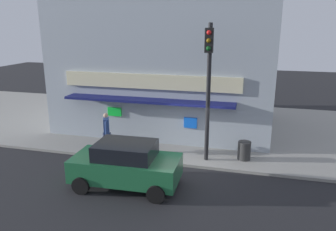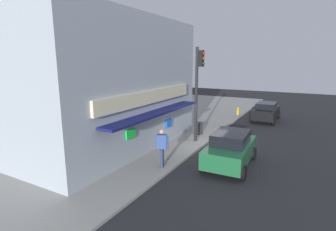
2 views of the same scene
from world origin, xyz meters
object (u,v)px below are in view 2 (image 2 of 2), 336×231
at_px(fire_hydrant, 238,111).
at_px(pedestrian, 162,146).
at_px(traffic_light, 198,83).
at_px(parked_car_green, 230,149).
at_px(trash_can, 198,128).
at_px(parked_car_black, 266,111).

bearing_deg(fire_hydrant, pedestrian, 179.58).
relative_size(traffic_light, parked_car_green, 1.45).
xyz_separation_m(pedestrian, parked_car_green, (2.03, -2.72, -0.29)).
relative_size(trash_can, parked_car_black, 0.20).
bearing_deg(traffic_light, parked_car_black, -17.73).
distance_m(trash_can, parked_car_green, 5.38).
bearing_deg(parked_car_green, traffic_light, 47.90).
bearing_deg(trash_can, parked_car_green, -140.85).
bearing_deg(trash_can, pedestrian, -173.87).
distance_m(traffic_light, pedestrian, 5.31).
distance_m(trash_can, pedestrian, 6.26).
bearing_deg(fire_hydrant, parked_car_green, -167.77).
xyz_separation_m(pedestrian, parked_car_black, (13.41, -2.70, -0.33)).
distance_m(traffic_light, fire_hydrant, 10.10).
height_order(parked_car_black, parked_car_green, parked_car_green).
distance_m(traffic_light, trash_can, 3.69).
xyz_separation_m(fire_hydrant, trash_can, (-7.93, 0.77, 0.07)).
bearing_deg(pedestrian, parked_car_green, -53.28).
bearing_deg(trash_can, parked_car_black, -25.03).
height_order(fire_hydrant, parked_car_green, parked_car_green).
xyz_separation_m(traffic_light, fire_hydrant, (9.53, -0.22, -3.35)).
distance_m(traffic_light, parked_car_green, 4.82).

